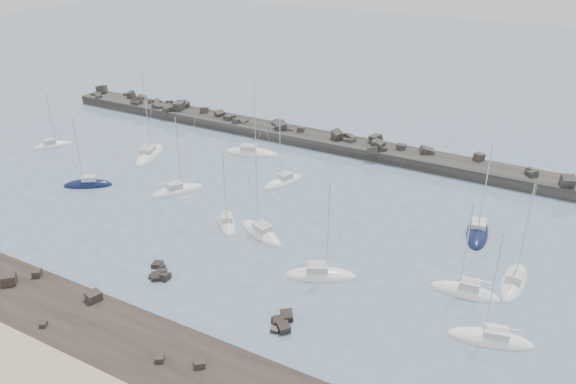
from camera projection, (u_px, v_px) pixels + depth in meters
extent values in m
plane|color=slate|center=(233.00, 246.00, 72.78)|extent=(400.00, 400.00, 0.00)
cube|color=black|center=(109.00, 348.00, 55.49)|extent=(140.00, 12.00, 0.70)
cube|color=black|center=(9.00, 279.00, 64.35)|extent=(2.12, 2.12, 1.21)
cube|color=black|center=(200.00, 363.00, 52.69)|extent=(1.47, 1.48, 0.65)
cube|color=black|center=(43.00, 324.00, 57.82)|extent=(0.90, 0.95, 0.49)
cube|color=black|center=(160.00, 358.00, 53.30)|extent=(1.17, 1.20, 0.54)
cube|color=black|center=(94.00, 296.00, 61.69)|extent=(1.83, 1.86, 0.98)
cube|color=black|center=(37.00, 273.00, 65.83)|extent=(1.32, 1.36, 0.80)
cube|color=black|center=(162.00, 273.00, 66.79)|extent=(1.71, 1.62, 1.11)
cube|color=black|center=(161.00, 267.00, 68.05)|extent=(0.94, 0.96, 0.62)
cube|color=black|center=(157.00, 277.00, 66.04)|extent=(1.71, 1.82, 1.14)
cube|color=black|center=(158.00, 266.00, 68.53)|extent=(1.59, 1.69, 1.16)
cube|color=black|center=(165.00, 278.00, 65.95)|extent=(1.10, 1.27, 1.30)
cube|color=black|center=(152.00, 277.00, 66.36)|extent=(1.03, 1.04, 0.55)
cube|color=black|center=(284.00, 329.00, 57.66)|extent=(1.77, 1.80, 1.19)
cube|color=black|center=(287.00, 317.00, 59.46)|extent=(1.90, 2.04, 1.39)
cube|color=black|center=(275.00, 331.00, 57.70)|extent=(1.05, 0.98, 1.04)
cube|color=black|center=(279.00, 323.00, 58.46)|extent=(1.63, 1.67, 1.09)
cube|color=black|center=(279.00, 323.00, 58.84)|extent=(1.83, 1.93, 1.37)
cube|color=#292724|center=(313.00, 142.00, 105.83)|extent=(115.00, 6.00, 3.20)
cube|color=#292724|center=(378.00, 146.00, 98.10)|extent=(2.52, 2.27, 2.39)
cube|color=#292724|center=(400.00, 151.00, 97.98)|extent=(1.13, 1.14, 1.21)
cube|color=#292724|center=(137.00, 102.00, 122.66)|extent=(3.48, 3.07, 2.76)
cube|color=#292724|center=(382.00, 149.00, 97.93)|extent=(2.24, 2.20, 1.41)
cube|color=#292724|center=(102.00, 89.00, 129.76)|extent=(2.99, 2.71, 2.45)
cube|color=#292724|center=(281.00, 127.00, 107.68)|extent=(2.96, 3.33, 2.63)
cube|color=#292724|center=(426.00, 152.00, 96.66)|extent=(3.11, 2.69, 2.16)
cube|color=#292724|center=(131.00, 95.00, 126.23)|extent=(1.75, 1.77, 2.10)
cube|color=#292724|center=(96.00, 96.00, 128.54)|extent=(2.35, 2.01, 1.42)
cube|color=#292724|center=(157.00, 103.00, 122.06)|extent=(1.93, 1.97, 1.62)
cube|color=#292724|center=(138.00, 103.00, 122.11)|extent=(1.84, 1.86, 1.57)
cube|color=#292724|center=(376.00, 140.00, 100.79)|extent=(3.00, 2.67, 2.35)
cube|color=#292724|center=(155.00, 102.00, 123.88)|extent=(1.83, 1.98, 1.48)
cube|color=#292724|center=(184.00, 105.00, 119.74)|extent=(2.26, 2.55, 2.10)
cube|color=#292724|center=(99.00, 98.00, 126.35)|extent=(1.17, 1.45, 1.28)
cube|color=#292724|center=(380.00, 149.00, 98.15)|extent=(2.65, 2.87, 1.98)
cube|color=#292724|center=(379.00, 146.00, 99.55)|extent=(1.66, 1.73, 1.01)
cube|color=#292724|center=(168.00, 110.00, 117.82)|extent=(2.60, 2.78, 2.25)
cube|color=#292724|center=(533.00, 174.00, 87.87)|extent=(2.18, 1.95, 1.62)
cube|color=#292724|center=(350.00, 142.00, 101.84)|extent=(2.36, 2.05, 1.74)
cube|color=#292724|center=(220.00, 114.00, 114.91)|extent=(2.38, 2.45, 1.53)
cube|color=#292724|center=(373.00, 150.00, 97.37)|extent=(2.08, 1.97, 1.85)
cube|color=#292724|center=(126.00, 96.00, 128.28)|extent=(1.53, 1.63, 1.37)
cube|color=#292724|center=(338.00, 134.00, 104.31)|extent=(1.89, 1.83, 1.36)
cube|color=#292724|center=(158.00, 107.00, 120.12)|extent=(2.66, 2.83, 2.13)
cube|color=#292724|center=(170.00, 104.00, 120.66)|extent=(1.91, 1.98, 1.81)
cube|color=#292724|center=(567.00, 182.00, 84.58)|extent=(2.51, 2.68, 2.13)
cube|color=#292724|center=(479.00, 158.00, 93.65)|extent=(1.93, 2.05, 1.63)
cube|color=#292724|center=(531.00, 171.00, 88.61)|extent=(1.75, 1.55, 1.39)
cube|color=#292724|center=(179.00, 106.00, 118.12)|extent=(2.55, 2.90, 2.28)
cube|color=#292724|center=(153.00, 103.00, 122.84)|extent=(2.10, 1.86, 1.78)
cube|color=#292724|center=(290.00, 130.00, 107.25)|extent=(1.33, 1.35, 0.91)
cube|color=#292724|center=(230.00, 119.00, 112.77)|extent=(2.36, 2.56, 1.61)
cube|color=#292724|center=(281.00, 129.00, 107.95)|extent=(1.95, 1.85, 1.76)
cube|color=#292724|center=(401.00, 148.00, 98.63)|extent=(1.90, 2.04, 1.66)
cube|color=#292724|center=(337.00, 136.00, 102.51)|extent=(2.55, 2.82, 2.64)
cube|color=#292724|center=(204.00, 111.00, 116.83)|extent=(2.50, 2.81, 1.84)
cube|color=#292724|center=(276.00, 124.00, 110.15)|extent=(2.22, 2.37, 1.81)
cube|color=#292724|center=(350.00, 138.00, 103.86)|extent=(2.72, 2.49, 1.79)
cube|color=#292724|center=(236.00, 122.00, 110.58)|extent=(1.34, 1.56, 1.65)
cube|color=#292724|center=(301.00, 131.00, 106.24)|extent=(1.74, 1.90, 1.47)
cube|color=#292724|center=(142.00, 98.00, 125.70)|extent=(2.57, 2.45, 1.78)
cube|color=#292724|center=(244.00, 122.00, 111.53)|extent=(1.78, 1.99, 1.21)
ellipsoid|color=white|center=(53.00, 146.00, 104.25)|extent=(5.64, 6.97, 1.92)
cube|color=silver|center=(50.00, 141.00, 103.60)|extent=(2.24, 2.39, 0.65)
cylinder|color=silver|center=(51.00, 118.00, 102.06)|extent=(0.11, 0.11, 9.38)
cylinder|color=silver|center=(46.00, 138.00, 103.13)|extent=(1.62, 2.36, 0.09)
ellipsoid|color=white|center=(150.00, 156.00, 100.23)|extent=(6.27, 10.64, 2.49)
cube|color=silver|center=(148.00, 149.00, 99.15)|extent=(2.86, 3.36, 0.76)
cylinder|color=silver|center=(146.00, 112.00, 97.47)|extent=(0.13, 0.13, 13.73)
cylinder|color=silver|center=(145.00, 147.00, 98.21)|extent=(1.42, 3.89, 0.11)
ellipsoid|color=#0E173E|center=(88.00, 186.00, 89.03)|extent=(7.66, 6.17, 2.17)
cube|color=silver|center=(89.00, 178.00, 88.48)|extent=(2.63, 2.46, 0.76)
cylinder|color=silver|center=(78.00, 150.00, 86.32)|extent=(0.13, 0.13, 10.29)
cylinder|color=silver|center=(92.00, 174.00, 88.21)|extent=(2.61, 1.77, 0.11)
ellipsoid|color=white|center=(178.00, 192.00, 87.00)|extent=(6.53, 8.30, 2.13)
cube|color=silver|center=(175.00, 185.00, 86.27)|extent=(2.63, 2.83, 0.69)
cylinder|color=silver|center=(178.00, 152.00, 84.45)|extent=(0.12, 0.12, 11.08)
cylinder|color=silver|center=(171.00, 182.00, 85.74)|extent=(1.84, 2.83, 0.10)
ellipsoid|color=white|center=(252.00, 154.00, 101.02)|extent=(10.30, 5.78, 2.27)
cube|color=silver|center=(249.00, 147.00, 100.54)|extent=(3.21, 2.70, 0.66)
cylinder|color=silver|center=(255.00, 114.00, 97.53)|extent=(0.11, 0.11, 13.28)
cylinder|color=silver|center=(245.00, 143.00, 100.40)|extent=(3.79, 1.24, 0.09)
ellipsoid|color=white|center=(227.00, 224.00, 77.86)|extent=(6.29, 6.87, 2.02)
cube|color=silver|center=(227.00, 217.00, 77.02)|extent=(2.39, 2.45, 0.71)
cylinder|color=silver|center=(225.00, 185.00, 75.87)|extent=(0.12, 0.12, 9.63)
cylinder|color=silver|center=(227.00, 215.00, 76.29)|extent=(1.92, 2.24, 0.10)
ellipsoid|color=white|center=(283.00, 183.00, 89.82)|extent=(4.89, 8.09, 2.11)
cube|color=silver|center=(285.00, 175.00, 89.50)|extent=(2.20, 2.57, 0.71)
cylinder|color=silver|center=(280.00, 149.00, 86.77)|extent=(0.12, 0.12, 10.44)
cylinder|color=silver|center=(288.00, 171.00, 89.53)|extent=(1.15, 2.94, 0.10)
ellipsoid|color=white|center=(321.00, 276.00, 66.47)|extent=(8.76, 6.14, 2.21)
cube|color=silver|center=(317.00, 267.00, 65.92)|extent=(2.89, 2.59, 0.72)
cylinder|color=silver|center=(328.00, 228.00, 63.52)|extent=(0.12, 0.12, 11.44)
cylinder|color=silver|center=(313.00, 262.00, 65.65)|extent=(3.08, 1.61, 0.10)
ellipsoid|color=#0E173E|center=(477.00, 233.00, 75.52)|extent=(4.21, 9.50, 2.23)
cube|color=silver|center=(479.00, 224.00, 75.34)|extent=(2.22, 2.82, 0.68)
cylinder|color=silver|center=(485.00, 188.00, 71.76)|extent=(0.12, 0.12, 12.38)
cylinder|color=silver|center=(480.00, 217.00, 75.61)|extent=(0.66, 3.64, 0.10)
ellipsoid|color=white|center=(465.00, 293.00, 63.52)|extent=(7.94, 3.10, 2.24)
cube|color=silver|center=(470.00, 284.00, 62.79)|extent=(2.30, 1.75, 0.79)
cylinder|color=silver|center=(467.00, 245.00, 61.03)|extent=(0.14, 0.14, 10.46)
cylinder|color=silver|center=(476.00, 280.00, 62.27)|extent=(3.10, 0.39, 0.11)
ellipsoid|color=white|center=(513.00, 283.00, 65.21)|extent=(2.80, 8.58, 2.32)
cube|color=silver|center=(515.00, 275.00, 64.27)|extent=(1.76, 2.42, 0.78)
cylinder|color=silver|center=(525.00, 231.00, 62.77)|extent=(0.13, 0.13, 11.52)
cylinder|color=silver|center=(515.00, 273.00, 63.49)|extent=(0.18, 3.42, 0.11)
ellipsoid|color=white|center=(490.00, 340.00, 56.47)|extent=(8.86, 4.61, 2.03)
cube|color=silver|center=(496.00, 332.00, 55.86)|extent=(2.72, 2.23, 0.61)
cylinder|color=silver|center=(494.00, 285.00, 53.73)|extent=(0.10, 0.10, 11.44)
cylinder|color=silver|center=(504.00, 328.00, 55.47)|extent=(3.31, 0.91, 0.09)
ellipsoid|color=white|center=(261.00, 234.00, 75.43)|extent=(8.85, 5.93, 2.19)
cube|color=silver|center=(262.00, 227.00, 74.56)|extent=(2.88, 2.55, 0.70)
cylinder|color=silver|center=(257.00, 187.00, 72.98)|extent=(0.12, 0.12, 11.51)
cylinder|color=silver|center=(265.00, 224.00, 73.84)|extent=(3.15, 1.50, 0.10)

